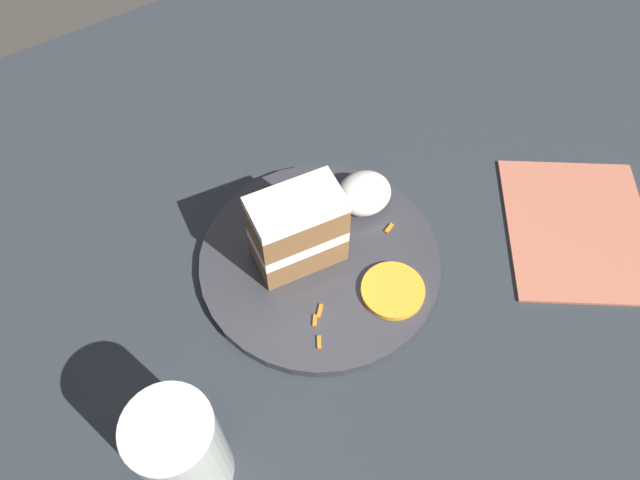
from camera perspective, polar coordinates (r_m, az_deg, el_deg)
ground_plane at (r=0.77m, az=0.94°, el=-0.33°), size 6.00×6.00×0.00m
dining_table at (r=0.75m, az=0.96°, el=0.41°), size 1.37×1.01×0.04m
plate at (r=0.71m, az=0.00°, el=-1.91°), size 0.27×0.27×0.01m
cake_slice at (r=0.66m, az=-2.07°, el=0.93°), size 0.10×0.07×0.10m
cream_dollop at (r=0.73m, az=4.04°, el=4.31°), size 0.06×0.06×0.04m
orange_garnish at (r=0.68m, az=6.67°, el=-4.61°), size 0.07×0.07×0.01m
carrot_shreds_scatter at (r=0.67m, az=1.55°, el=-5.40°), size 0.16×0.09×0.00m
drinking_glass at (r=0.58m, az=-12.35°, el=-18.53°), size 0.08×0.08×0.13m
menu_card at (r=0.80m, az=22.51°, el=0.96°), size 0.25×0.26×0.00m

